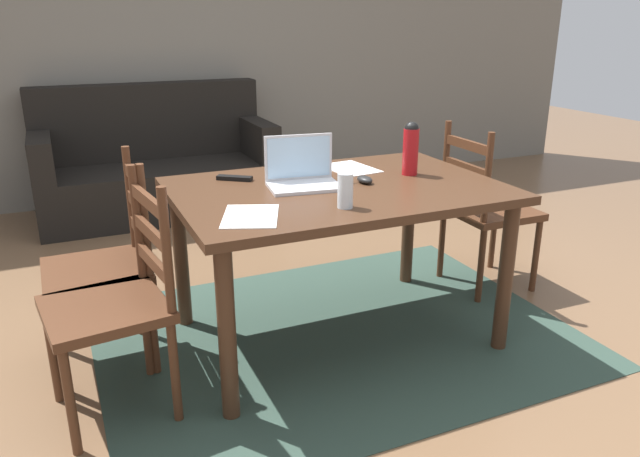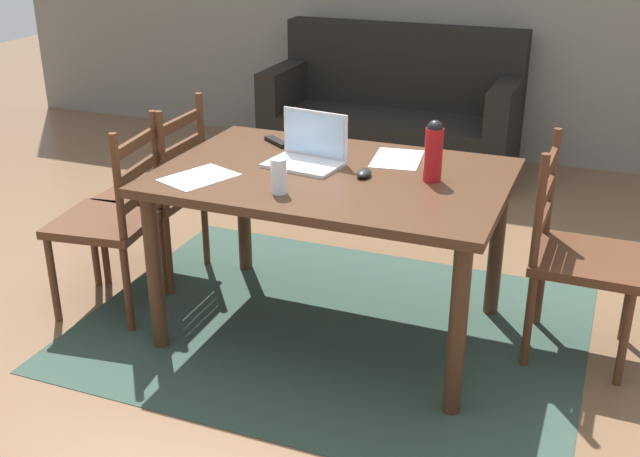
{
  "view_description": "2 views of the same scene",
  "coord_description": "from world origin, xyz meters",
  "px_view_note": "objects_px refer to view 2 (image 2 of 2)",
  "views": [
    {
      "loc": [
        -1.17,
        -2.44,
        1.5
      ],
      "look_at": [
        -0.09,
        -0.0,
        0.57
      ],
      "focal_mm": 34.23,
      "sensor_mm": 36.0,
      "label": 1
    },
    {
      "loc": [
        1.11,
        -2.95,
        1.86
      ],
      "look_at": [
        -0.01,
        -0.13,
        0.56
      ],
      "focal_mm": 43.45,
      "sensor_mm": 36.0,
      "label": 2
    }
  ],
  "objects_px": {
    "tv_remote": "(277,142)",
    "chair_left_far": "(159,193)",
    "chair_right_far": "(578,256)",
    "dining_table": "(333,193)",
    "chair_left_near": "(112,220)",
    "laptop": "(309,151)",
    "computer_mouse": "(364,173)",
    "drinking_glass": "(279,176)",
    "water_bottle": "(434,150)",
    "couch": "(393,118)"
  },
  "relations": [
    {
      "from": "laptop",
      "to": "computer_mouse",
      "type": "bearing_deg",
      "value": -15.95
    },
    {
      "from": "chair_left_far",
      "to": "tv_remote",
      "type": "bearing_deg",
      "value": 8.63
    },
    {
      "from": "chair_right_far",
      "to": "tv_remote",
      "type": "height_order",
      "value": "chair_right_far"
    },
    {
      "from": "laptop",
      "to": "couch",
      "type": "bearing_deg",
      "value": 97.22
    },
    {
      "from": "tv_remote",
      "to": "chair_left_near",
      "type": "bearing_deg",
      "value": 164.38
    },
    {
      "from": "chair_left_near",
      "to": "couch",
      "type": "relative_size",
      "value": 0.53
    },
    {
      "from": "chair_left_far",
      "to": "chair_right_far",
      "type": "bearing_deg",
      "value": -0.0
    },
    {
      "from": "chair_left_near",
      "to": "couch",
      "type": "bearing_deg",
      "value": 77.47
    },
    {
      "from": "chair_left_far",
      "to": "computer_mouse",
      "type": "relative_size",
      "value": 9.5
    },
    {
      "from": "chair_left_near",
      "to": "chair_right_far",
      "type": "xyz_separation_m",
      "value": [
        2.06,
        0.4,
        0.0
      ]
    },
    {
      "from": "chair_left_far",
      "to": "chair_right_far",
      "type": "relative_size",
      "value": 1.0
    },
    {
      "from": "chair_left_near",
      "to": "tv_remote",
      "type": "distance_m",
      "value": 0.86
    },
    {
      "from": "chair_right_far",
      "to": "water_bottle",
      "type": "height_order",
      "value": "water_bottle"
    },
    {
      "from": "drinking_glass",
      "to": "tv_remote",
      "type": "relative_size",
      "value": 0.84
    },
    {
      "from": "chair_left_near",
      "to": "tv_remote",
      "type": "relative_size",
      "value": 5.59
    },
    {
      "from": "chair_right_far",
      "to": "computer_mouse",
      "type": "bearing_deg",
      "value": -166.93
    },
    {
      "from": "water_bottle",
      "to": "chair_left_near",
      "type": "bearing_deg",
      "value": -170.06
    },
    {
      "from": "dining_table",
      "to": "laptop",
      "type": "distance_m",
      "value": 0.22
    },
    {
      "from": "dining_table",
      "to": "drinking_glass",
      "type": "xyz_separation_m",
      "value": [
        -0.11,
        -0.31,
        0.17
      ]
    },
    {
      "from": "water_bottle",
      "to": "tv_remote",
      "type": "relative_size",
      "value": 1.53
    },
    {
      "from": "dining_table",
      "to": "chair_right_far",
      "type": "relative_size",
      "value": 1.56
    },
    {
      "from": "tv_remote",
      "to": "drinking_glass",
      "type": "bearing_deg",
      "value": -118.43
    },
    {
      "from": "chair_left_far",
      "to": "chair_right_far",
      "type": "xyz_separation_m",
      "value": [
        2.06,
        -0.0,
        0.0
      ]
    },
    {
      "from": "computer_mouse",
      "to": "water_bottle",
      "type": "bearing_deg",
      "value": 9.74
    },
    {
      "from": "laptop",
      "to": "drinking_glass",
      "type": "xyz_separation_m",
      "value": [
        0.03,
        -0.39,
        0.01
      ]
    },
    {
      "from": "dining_table",
      "to": "computer_mouse",
      "type": "height_order",
      "value": "computer_mouse"
    },
    {
      "from": "chair_left_far",
      "to": "drinking_glass",
      "type": "height_order",
      "value": "chair_left_far"
    },
    {
      "from": "dining_table",
      "to": "tv_remote",
      "type": "bearing_deg",
      "value": 143.44
    },
    {
      "from": "chair_left_far",
      "to": "couch",
      "type": "xyz_separation_m",
      "value": [
        0.59,
        2.24,
        -0.11
      ]
    },
    {
      "from": "water_bottle",
      "to": "computer_mouse",
      "type": "height_order",
      "value": "water_bottle"
    },
    {
      "from": "dining_table",
      "to": "tv_remote",
      "type": "relative_size",
      "value": 8.73
    },
    {
      "from": "chair_right_far",
      "to": "tv_remote",
      "type": "distance_m",
      "value": 1.47
    },
    {
      "from": "laptop",
      "to": "drinking_glass",
      "type": "height_order",
      "value": "laptop"
    },
    {
      "from": "dining_table",
      "to": "drinking_glass",
      "type": "distance_m",
      "value": 0.37
    },
    {
      "from": "chair_left_near",
      "to": "chair_left_far",
      "type": "relative_size",
      "value": 1.0
    },
    {
      "from": "computer_mouse",
      "to": "tv_remote",
      "type": "relative_size",
      "value": 0.59
    },
    {
      "from": "computer_mouse",
      "to": "chair_left_near",
      "type": "bearing_deg",
      "value": -173.4
    },
    {
      "from": "dining_table",
      "to": "water_bottle",
      "type": "distance_m",
      "value": 0.48
    },
    {
      "from": "chair_left_near",
      "to": "laptop",
      "type": "distance_m",
      "value": 1.0
    },
    {
      "from": "chair_left_far",
      "to": "drinking_glass",
      "type": "relative_size",
      "value": 6.62
    },
    {
      "from": "computer_mouse",
      "to": "tv_remote",
      "type": "bearing_deg",
      "value": 148.11
    },
    {
      "from": "dining_table",
      "to": "tv_remote",
      "type": "xyz_separation_m",
      "value": [
        -0.4,
        0.3,
        0.1
      ]
    },
    {
      "from": "computer_mouse",
      "to": "chair_right_far",
      "type": "bearing_deg",
      "value": 10.34
    },
    {
      "from": "chair_right_far",
      "to": "chair_left_near",
      "type": "bearing_deg",
      "value": -169.05
    },
    {
      "from": "computer_mouse",
      "to": "tv_remote",
      "type": "distance_m",
      "value": 0.62
    },
    {
      "from": "dining_table",
      "to": "chair_left_near",
      "type": "distance_m",
      "value": 1.07
    },
    {
      "from": "chair_left_far",
      "to": "chair_left_near",
      "type": "bearing_deg",
      "value": -90.05
    },
    {
      "from": "chair_right_far",
      "to": "drinking_glass",
      "type": "distance_m",
      "value": 1.31
    },
    {
      "from": "chair_right_far",
      "to": "couch",
      "type": "bearing_deg",
      "value": 123.41
    },
    {
      "from": "tv_remote",
      "to": "chair_left_far",
      "type": "bearing_deg",
      "value": 134.83
    }
  ]
}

